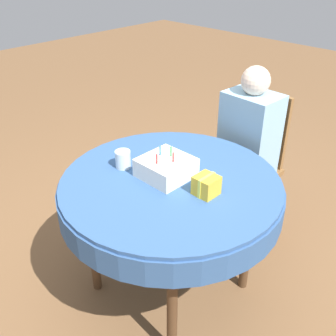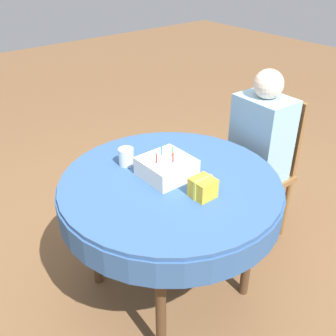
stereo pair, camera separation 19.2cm
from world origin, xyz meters
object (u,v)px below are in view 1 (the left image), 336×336
(birthday_cake, at_px, (166,168))
(gift_box, at_px, (206,185))
(person, at_px, (247,140))
(chair, at_px, (252,160))
(drinking_glass, at_px, (123,159))

(birthday_cake, relative_size, gift_box, 2.19)
(person, bearing_deg, gift_box, -68.06)
(chair, distance_m, gift_box, 0.87)
(chair, relative_size, drinking_glass, 10.29)
(drinking_glass, relative_size, gift_box, 0.86)
(person, bearing_deg, birthday_cake, -87.32)
(chair, distance_m, drinking_glass, 0.97)
(person, xyz_separation_m, drinking_glass, (-0.22, -0.81, 0.10))
(birthday_cake, height_order, drinking_glass, birthday_cake)
(chair, height_order, drinking_glass, chair)
(chair, xyz_separation_m, person, (-0.00, -0.09, 0.18))
(person, height_order, drinking_glass, person)
(chair, bearing_deg, person, -90.00)
(person, height_order, gift_box, person)
(gift_box, bearing_deg, birthday_cake, -176.50)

